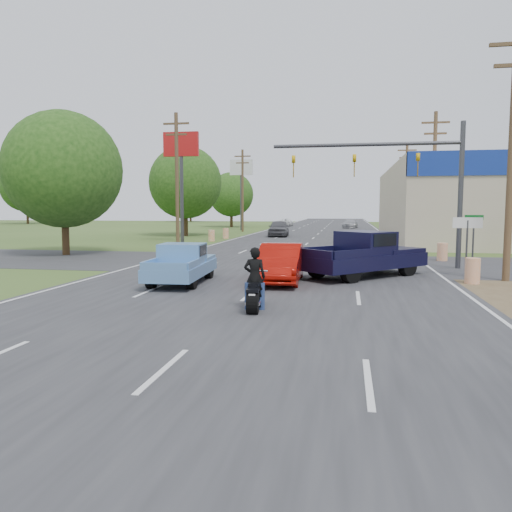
% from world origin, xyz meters
% --- Properties ---
extents(ground, '(200.00, 200.00, 0.00)m').
position_xyz_m(ground, '(0.00, 0.00, 0.00)').
color(ground, '#3A5321').
rests_on(ground, ground).
extents(main_road, '(15.00, 180.00, 0.02)m').
position_xyz_m(main_road, '(0.00, 40.00, 0.01)').
color(main_road, '#2D2D30').
rests_on(main_road, ground).
extents(cross_road, '(120.00, 10.00, 0.02)m').
position_xyz_m(cross_road, '(0.00, 18.00, 0.01)').
color(cross_road, '#2D2D30').
rests_on(cross_road, ground).
extents(utility_pole_1, '(2.00, 0.28, 10.00)m').
position_xyz_m(utility_pole_1, '(9.50, 13.00, 5.32)').
color(utility_pole_1, '#4C3823').
rests_on(utility_pole_1, ground).
extents(utility_pole_2, '(2.00, 0.28, 10.00)m').
position_xyz_m(utility_pole_2, '(9.50, 31.00, 5.32)').
color(utility_pole_2, '#4C3823').
rests_on(utility_pole_2, ground).
extents(utility_pole_3, '(2.00, 0.28, 10.00)m').
position_xyz_m(utility_pole_3, '(9.50, 49.00, 5.32)').
color(utility_pole_3, '#4C3823').
rests_on(utility_pole_3, ground).
extents(utility_pole_5, '(2.00, 0.28, 10.00)m').
position_xyz_m(utility_pole_5, '(-9.50, 28.00, 5.32)').
color(utility_pole_5, '#4C3823').
rests_on(utility_pole_5, ground).
extents(utility_pole_6, '(2.00, 0.28, 10.00)m').
position_xyz_m(utility_pole_6, '(-9.50, 52.00, 5.32)').
color(utility_pole_6, '#4C3823').
rests_on(utility_pole_6, ground).
extents(tree_0, '(7.14, 7.14, 8.84)m').
position_xyz_m(tree_0, '(-14.00, 20.00, 5.26)').
color(tree_0, '#422D19').
rests_on(tree_0, ground).
extents(tree_1, '(7.56, 7.56, 9.36)m').
position_xyz_m(tree_1, '(-13.50, 42.00, 5.57)').
color(tree_1, '#422D19').
rests_on(tree_1, ground).
extents(tree_2, '(6.72, 6.72, 8.32)m').
position_xyz_m(tree_2, '(-14.20, 66.00, 4.95)').
color(tree_2, '#422D19').
rests_on(tree_2, ground).
extents(tree_4, '(9.24, 9.24, 11.44)m').
position_xyz_m(tree_4, '(-55.00, 75.00, 6.82)').
color(tree_4, '#422D19').
rests_on(tree_4, ground).
extents(tree_5, '(7.98, 7.98, 9.88)m').
position_xyz_m(tree_5, '(30.00, 95.00, 5.88)').
color(tree_5, '#422D19').
rests_on(tree_5, ground).
extents(tree_6, '(8.82, 8.82, 10.92)m').
position_xyz_m(tree_6, '(-30.00, 95.00, 6.51)').
color(tree_6, '#422D19').
rests_on(tree_6, ground).
extents(barrel_0, '(0.56, 0.56, 1.00)m').
position_xyz_m(barrel_0, '(8.00, 12.00, 0.50)').
color(barrel_0, orange).
rests_on(barrel_0, ground).
extents(barrel_1, '(0.56, 0.56, 1.00)m').
position_xyz_m(barrel_1, '(8.40, 20.50, 0.50)').
color(barrel_1, orange).
rests_on(barrel_1, ground).
extents(barrel_2, '(0.56, 0.56, 1.00)m').
position_xyz_m(barrel_2, '(-8.50, 34.00, 0.50)').
color(barrel_2, orange).
rests_on(barrel_2, ground).
extents(barrel_3, '(0.56, 0.56, 1.00)m').
position_xyz_m(barrel_3, '(-8.20, 38.00, 0.50)').
color(barrel_3, orange).
rests_on(barrel_3, ground).
extents(pole_sign_left_near, '(3.00, 0.35, 9.20)m').
position_xyz_m(pole_sign_left_near, '(-10.50, 32.00, 7.17)').
color(pole_sign_left_near, '#3F3F44').
rests_on(pole_sign_left_near, ground).
extents(pole_sign_left_far, '(3.00, 0.35, 9.20)m').
position_xyz_m(pole_sign_left_far, '(-10.50, 56.00, 7.17)').
color(pole_sign_left_far, '#3F3F44').
rests_on(pole_sign_left_far, ground).
extents(lane_sign, '(1.20, 0.08, 2.52)m').
position_xyz_m(lane_sign, '(8.20, 14.00, 1.90)').
color(lane_sign, '#3F3F44').
rests_on(lane_sign, ground).
extents(street_name_sign, '(0.80, 0.08, 2.61)m').
position_xyz_m(street_name_sign, '(8.80, 15.50, 1.61)').
color(street_name_sign, '#3F3F44').
rests_on(street_name_sign, ground).
extents(signal_mast, '(9.12, 0.40, 7.00)m').
position_xyz_m(signal_mast, '(5.82, 17.00, 4.80)').
color(signal_mast, '#3F3F44').
rests_on(signal_mast, ground).
extents(red_convertible, '(1.71, 4.61, 1.50)m').
position_xyz_m(red_convertible, '(0.66, 11.03, 0.75)').
color(red_convertible, '#A20F07').
rests_on(red_convertible, ground).
extents(motorcycle, '(0.65, 2.11, 1.07)m').
position_xyz_m(motorcycle, '(0.64, 5.53, 0.47)').
color(motorcycle, black).
rests_on(motorcycle, ground).
extents(rider, '(0.66, 0.47, 1.72)m').
position_xyz_m(rider, '(0.63, 5.58, 0.86)').
color(rider, black).
rests_on(rider, ground).
extents(blue_pickup, '(2.06, 4.76, 1.55)m').
position_xyz_m(blue_pickup, '(-3.08, 10.18, 0.78)').
color(blue_pickup, black).
rests_on(blue_pickup, ground).
extents(navy_pickup, '(5.64, 5.79, 1.94)m').
position_xyz_m(navy_pickup, '(4.00, 13.28, 0.98)').
color(navy_pickup, black).
rests_on(navy_pickup, ground).
extents(distant_car_grey, '(2.33, 5.05, 1.68)m').
position_xyz_m(distant_car_grey, '(-3.72, 42.44, 0.84)').
color(distant_car_grey, '#515156').
rests_on(distant_car_grey, ground).
extents(distant_car_silver, '(2.54, 4.85, 1.34)m').
position_xyz_m(distant_car_silver, '(3.65, 65.74, 0.67)').
color(distant_car_silver, '#ABABB0').
rests_on(distant_car_silver, ground).
extents(distant_car_white, '(2.01, 4.31, 1.19)m').
position_xyz_m(distant_car_white, '(-6.50, 71.55, 0.60)').
color(distant_car_white, white).
rests_on(distant_car_white, ground).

